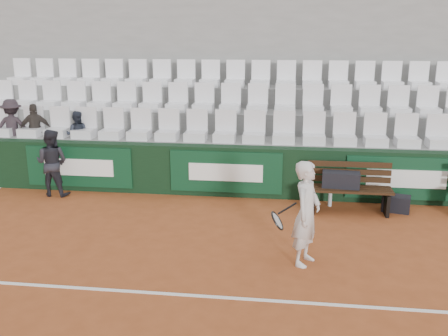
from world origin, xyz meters
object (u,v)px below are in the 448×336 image
sports_bag_ground (396,203)px  spectator_a (11,107)px  water_bottle_near (330,199)px  tennis_player (306,214)px  spectator_b (34,109)px  sports_bag_left (341,180)px  water_bottle_far (399,207)px  ball_kid (52,163)px  bench_left (349,200)px  spectator_c (76,114)px

sports_bag_ground → spectator_a: bearing=172.5°
water_bottle_near → tennis_player: 2.61m
spectator_b → sports_bag_left: bearing=149.0°
sports_bag_ground → water_bottle_far: 0.12m
sports_bag_ground → sports_bag_left: bearing=-174.1°
water_bottle_far → spectator_b: bearing=171.1°
sports_bag_left → spectator_a: size_ratio=0.54×
tennis_player → spectator_a: spectator_a is taller
ball_kid → water_bottle_far: bearing=-179.7°
sports_bag_left → spectator_b: size_ratio=0.58×
sports_bag_left → tennis_player: tennis_player is taller
spectator_a → bench_left: bearing=158.6°
sports_bag_ground → spectator_c: (-6.46, 1.05, 1.35)m
water_bottle_near → spectator_b: spectator_b is taller
water_bottle_far → bench_left: bearing=-178.5°
ball_kid → spectator_a: spectator_a is taller
tennis_player → water_bottle_near: bearing=77.7°
tennis_player → ball_kid: (-4.90, 2.45, -0.08)m
sports_bag_ground → tennis_player: size_ratio=0.32×
water_bottle_near → spectator_a: 6.96m
spectator_b → spectator_c: bearing=159.2°
sports_bag_ground → water_bottle_near: sports_bag_ground is taller
sports_bag_left → water_bottle_far: bearing=-0.7°
spectator_b → water_bottle_near: bearing=150.8°
water_bottle_near → water_bottle_far: bearing=-11.5°
bench_left → water_bottle_far: bench_left is taller
water_bottle_near → spectator_c: 5.54m
water_bottle_near → spectator_c: size_ratio=0.26×
water_bottle_far → spectator_b: size_ratio=0.20×
water_bottle_far → ball_kid: ball_kid is taller
bench_left → water_bottle_far: size_ratio=6.54×
water_bottle_far → spectator_a: spectator_a is taller
spectator_c → spectator_b: bearing=-12.6°
sports_bag_ground → tennis_player: bearing=-126.2°
tennis_player → spectator_a: 7.12m
ball_kid → spectator_a: size_ratio=1.08×
ball_kid → spectator_b: (-0.78, 0.95, 0.90)m
tennis_player → ball_kid: tennis_player is taller
spectator_c → sports_bag_left: bearing=155.5°
water_bottle_near → spectator_b: size_ratio=0.23×
water_bottle_far → sports_bag_ground: bearing=101.5°
sports_bag_ground → water_bottle_near: bearing=173.9°
sports_bag_ground → spectator_c: 6.69m
water_bottle_near → spectator_a: bearing=172.2°
bench_left → sports_bag_left: sports_bag_left is taller
spectator_a → spectator_c: size_ratio=1.23×
water_bottle_near → spectator_c: spectator_c is taller
water_bottle_far → tennis_player: bearing=-128.0°
tennis_player → sports_bag_ground: bearing=53.8°
sports_bag_ground → spectator_a: spectator_a is taller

